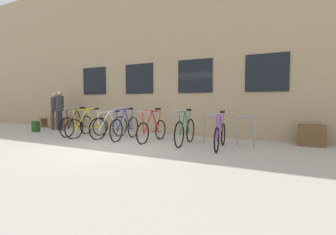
{
  "coord_description": "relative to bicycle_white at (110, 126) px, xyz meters",
  "views": [
    {
      "loc": [
        4.56,
        -5.26,
        1.27
      ],
      "look_at": [
        0.95,
        1.6,
        0.76
      ],
      "focal_mm": 26.86,
      "sensor_mm": 36.0,
      "label": 1
    }
  ],
  "objects": [
    {
      "name": "wooden_bench",
      "position": [
        -4.63,
        1.28,
        -0.05
      ],
      "size": [
        1.53,
        0.4,
        0.48
      ],
      "color": "olive",
      "rests_on": "ground"
    },
    {
      "name": "bicycle_purple",
      "position": [
        3.92,
        -0.14,
        -0.02
      ],
      "size": [
        0.44,
        1.73,
        1.01
      ],
      "color": "black",
      "rests_on": "ground"
    },
    {
      "name": "person_browsing",
      "position": [
        -3.37,
        0.72,
        0.59
      ],
      "size": [
        0.33,
        0.32,
        1.71
      ],
      "color": "#1E2338",
      "rests_on": "ground"
    },
    {
      "name": "planter_box",
      "position": [
        6.1,
        1.43,
        -0.09
      ],
      "size": [
        0.7,
        0.44,
        0.6
      ],
      "primitive_type": "cube",
      "color": "brown",
      "rests_on": "ground"
    },
    {
      "name": "bicycle_blue",
      "position": [
        0.69,
        -0.03,
        0.01
      ],
      "size": [
        0.44,
        1.83,
        1.08
      ],
      "color": "black",
      "rests_on": "ground"
    },
    {
      "name": "bike_rack",
      "position": [
        1.47,
        0.48,
        0.11
      ],
      "size": [
        6.51,
        0.05,
        0.86
      ],
      "color": "gray",
      "rests_on": "ground"
    },
    {
      "name": "ground_plane",
      "position": [
        1.23,
        -1.42,
        -0.39
      ],
      "size": [
        42.0,
        42.0,
        0.0
      ],
      "primitive_type": "plane",
      "color": "#B2ADA0"
    },
    {
      "name": "bicycle_black",
      "position": [
        -1.44,
        -0.11,
        0.0
      ],
      "size": [
        0.44,
        1.71,
        1.06
      ],
      "color": "black",
      "rests_on": "ground"
    },
    {
      "name": "bicycle_white",
      "position": [
        0.0,
        0.0,
        0.0
      ],
      "size": [
        0.44,
        1.77,
        0.98
      ],
      "color": "black",
      "rests_on": "ground"
    },
    {
      "name": "bicycle_yellow",
      "position": [
        -0.81,
        -0.2,
        -0.01
      ],
      "size": [
        0.47,
        1.76,
        1.07
      ],
      "color": "black",
      "rests_on": "ground"
    },
    {
      "name": "bicycle_red",
      "position": [
        1.71,
        0.0,
        -0.02
      ],
      "size": [
        0.44,
        1.72,
        1.06
      ],
      "color": "black",
      "rests_on": "ground"
    },
    {
      "name": "backpack",
      "position": [
        -3.79,
        -0.13,
        -0.17
      ],
      "size": [
        0.28,
        0.2,
        0.44
      ],
      "primitive_type": "cube",
      "rotation": [
        0.0,
        0.0,
        0.01
      ],
      "color": "#1E4C1E",
      "rests_on": "ground"
    },
    {
      "name": "storefront_building",
      "position": [
        1.23,
        4.71,
        2.92
      ],
      "size": [
        28.0,
        5.89,
        6.63
      ],
      "color": "tan",
      "rests_on": "ground"
    },
    {
      "name": "person_by_bench",
      "position": [
        -3.79,
        0.79,
        0.55
      ],
      "size": [
        0.32,
        0.32,
        1.64
      ],
      "color": "brown",
      "rests_on": "ground"
    },
    {
      "name": "bicycle_green",
      "position": [
        2.85,
        -0.02,
        0.01
      ],
      "size": [
        0.44,
        1.73,
        1.05
      ],
      "color": "black",
      "rests_on": "ground"
    }
  ]
}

